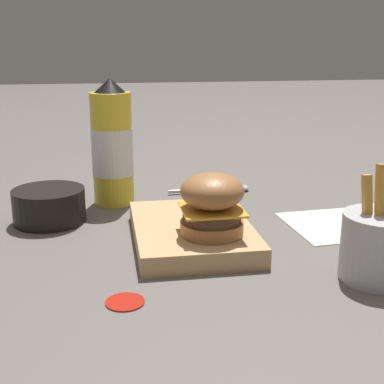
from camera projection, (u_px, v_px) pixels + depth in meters
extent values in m
plane|color=#5B5651|center=(211.00, 240.00, 0.83)|extent=(6.00, 6.00, 0.00)
cube|color=tan|center=(192.00, 232.00, 0.82)|extent=(0.25, 0.18, 0.03)
cylinder|color=#9E6638|center=(212.00, 227.00, 0.77)|extent=(0.09, 0.09, 0.02)
cylinder|color=#4C3323|center=(212.00, 216.00, 0.77)|extent=(0.08, 0.08, 0.02)
cube|color=gold|center=(212.00, 209.00, 0.76)|extent=(0.09, 0.09, 0.00)
ellipsoid|color=#9E6638|center=(212.00, 191.00, 0.76)|extent=(0.09, 0.09, 0.05)
cylinder|color=yellow|center=(112.00, 149.00, 0.99)|extent=(0.08, 0.08, 0.21)
cylinder|color=silver|center=(112.00, 151.00, 0.99)|extent=(0.08, 0.08, 0.09)
cone|color=black|center=(110.00, 85.00, 0.96)|extent=(0.06, 0.06, 0.03)
cylinder|color=#B7B7BC|center=(379.00, 247.00, 0.69)|extent=(0.10, 0.10, 0.09)
cube|color=gold|center=(380.00, 204.00, 0.67)|extent=(0.02, 0.01, 0.10)
cube|color=gold|center=(367.00, 208.00, 0.68)|extent=(0.02, 0.01, 0.09)
cylinder|color=black|center=(49.00, 206.00, 0.91)|extent=(0.12, 0.12, 0.06)
cylinder|color=#669356|center=(48.00, 191.00, 0.90)|extent=(0.10, 0.10, 0.01)
cylinder|color=#B2B2B7|center=(198.00, 190.00, 1.08)|extent=(0.01, 0.12, 0.01)
ellipsoid|color=#B2B2B7|center=(238.00, 188.00, 1.09)|extent=(0.03, 0.05, 0.01)
cylinder|color=#B21E14|center=(125.00, 301.00, 0.63)|extent=(0.05, 0.05, 0.00)
cube|color=beige|center=(337.00, 224.00, 0.90)|extent=(0.17, 0.17, 0.00)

